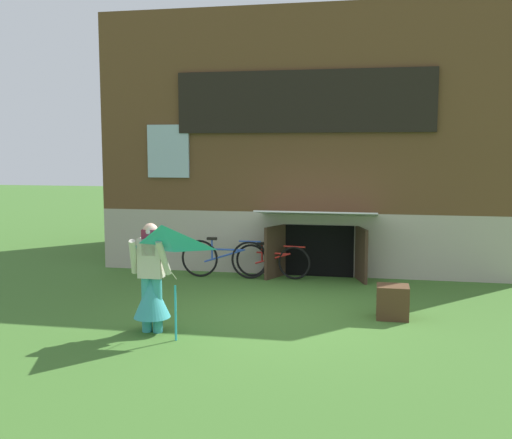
{
  "coord_description": "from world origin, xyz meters",
  "views": [
    {
      "loc": [
        1.37,
        -9.02,
        2.58
      ],
      "look_at": [
        -0.52,
        0.71,
        1.41
      ],
      "focal_mm": 41.9,
      "sensor_mm": 36.0,
      "label": 1
    }
  ],
  "objects_px": {
    "bicycle_red": "(272,261)",
    "wooden_crate": "(393,302)",
    "kite": "(162,255)",
    "bicycle_blue": "(224,258)",
    "person": "(151,287)"
  },
  "relations": [
    {
      "from": "bicycle_red",
      "to": "person",
      "type": "bearing_deg",
      "value": -98.21
    },
    {
      "from": "kite",
      "to": "bicycle_red",
      "type": "xyz_separation_m",
      "value": [
        0.71,
        4.43,
        -0.87
      ]
    },
    {
      "from": "person",
      "to": "bicycle_blue",
      "type": "relative_size",
      "value": 0.87
    },
    {
      "from": "kite",
      "to": "bicycle_blue",
      "type": "distance_m",
      "value": 4.34
    },
    {
      "from": "kite",
      "to": "bicycle_blue",
      "type": "relative_size",
      "value": 0.82
    },
    {
      "from": "kite",
      "to": "wooden_crate",
      "type": "distance_m",
      "value": 3.68
    },
    {
      "from": "bicycle_blue",
      "to": "wooden_crate",
      "type": "distance_m",
      "value": 3.99
    },
    {
      "from": "bicycle_red",
      "to": "kite",
      "type": "bearing_deg",
      "value": -91.66
    },
    {
      "from": "bicycle_blue",
      "to": "wooden_crate",
      "type": "relative_size",
      "value": 3.5
    },
    {
      "from": "person",
      "to": "bicycle_blue",
      "type": "height_order",
      "value": "person"
    },
    {
      "from": "kite",
      "to": "bicycle_blue",
      "type": "xyz_separation_m",
      "value": [
        -0.24,
        4.26,
        -0.82
      ]
    },
    {
      "from": "kite",
      "to": "wooden_crate",
      "type": "bearing_deg",
      "value": 32.63
    },
    {
      "from": "kite",
      "to": "bicycle_blue",
      "type": "height_order",
      "value": "kite"
    },
    {
      "from": "bicycle_red",
      "to": "bicycle_blue",
      "type": "bearing_deg",
      "value": -162.13
    },
    {
      "from": "bicycle_red",
      "to": "wooden_crate",
      "type": "xyz_separation_m",
      "value": [
        2.28,
        -2.52,
        -0.09
      ]
    }
  ]
}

